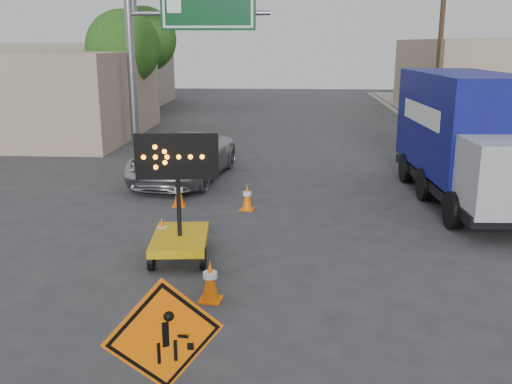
# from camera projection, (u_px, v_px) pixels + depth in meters

# --- Properties ---
(ground) EXTENTS (100.00, 100.00, 0.00)m
(ground) POSITION_uv_depth(u_px,v_px,m) (250.00, 379.00, 7.71)
(ground) COLOR #2D2D30
(ground) RESTS_ON ground
(curb_right) EXTENTS (0.40, 60.00, 0.12)m
(curb_right) POSITION_uv_depth(u_px,v_px,m) (468.00, 160.00, 21.72)
(curb_right) COLOR gray
(curb_right) RESTS_ON ground
(storefront_left_far) EXTENTS (12.00, 10.00, 4.40)m
(storefront_left_far) POSITION_uv_depth(u_px,v_px,m) (78.00, 74.00, 40.91)
(storefront_left_far) COLOR #A79B8B
(storefront_left_far) RESTS_ON ground
(building_right_far) EXTENTS (10.00, 14.00, 4.60)m
(building_right_far) POSITION_uv_depth(u_px,v_px,m) (496.00, 78.00, 35.26)
(building_right_far) COLOR tan
(building_right_far) RESTS_ON ground
(highway_gantry) EXTENTS (6.18, 0.38, 6.90)m
(highway_gantry) POSITION_uv_depth(u_px,v_px,m) (177.00, 26.00, 24.03)
(highway_gantry) COLOR slate
(highway_gantry) RESTS_ON ground
(utility_pole_far) EXTENTS (1.80, 0.26, 9.00)m
(utility_pole_far) POSITION_uv_depth(u_px,v_px,m) (441.00, 37.00, 29.18)
(utility_pole_far) COLOR #3F2B1B
(utility_pole_far) RESTS_ON ground
(tree_left_near) EXTENTS (3.71, 3.71, 6.03)m
(tree_left_near) POSITION_uv_depth(u_px,v_px,m) (123.00, 48.00, 28.39)
(tree_left_near) COLOR #3F2B1B
(tree_left_near) RESTS_ON ground
(tree_left_far) EXTENTS (4.10, 4.10, 6.66)m
(tree_left_far) POSITION_uv_depth(u_px,v_px,m) (144.00, 39.00, 36.06)
(tree_left_far) COLOR #3F2B1B
(tree_left_far) RESTS_ON ground
(construction_sign) EXTENTS (1.31, 0.95, 1.87)m
(construction_sign) POSITION_uv_depth(u_px,v_px,m) (165.00, 349.00, 6.56)
(construction_sign) COLOR black
(construction_sign) RESTS_ON ground
(arrow_board) EXTENTS (1.68, 1.97, 2.66)m
(arrow_board) POSITION_uv_depth(u_px,v_px,m) (180.00, 231.00, 11.89)
(arrow_board) COLOR #CD9F0B
(arrow_board) RESTS_ON ground
(pickup_truck) EXTENTS (3.15, 5.64, 1.49)m
(pickup_truck) POSITION_uv_depth(u_px,v_px,m) (183.00, 157.00, 18.78)
(pickup_truck) COLOR #B6B8BE
(pickup_truck) RESTS_ON ground
(box_truck) EXTENTS (2.70, 7.65, 3.59)m
(box_truck) POSITION_uv_depth(u_px,v_px,m) (466.00, 145.00, 15.99)
(box_truck) COLOR black
(box_truck) RESTS_ON ground
(cone_a) EXTENTS (0.43, 0.43, 0.76)m
(cone_a) POSITION_uv_depth(u_px,v_px,m) (210.00, 280.00, 9.96)
(cone_a) COLOR #FA6605
(cone_a) RESTS_ON ground
(cone_b) EXTENTS (0.43, 0.43, 0.72)m
(cone_b) POSITION_uv_depth(u_px,v_px,m) (162.00, 233.00, 12.47)
(cone_b) COLOR #FA6605
(cone_b) RESTS_ON ground
(cone_c) EXTENTS (0.43, 0.43, 0.72)m
(cone_c) POSITION_uv_depth(u_px,v_px,m) (247.00, 197.00, 15.42)
(cone_c) COLOR #FA6605
(cone_c) RESTS_ON ground
(cone_d) EXTENTS (0.38, 0.38, 0.72)m
(cone_d) POSITION_uv_depth(u_px,v_px,m) (179.00, 193.00, 15.79)
(cone_d) COLOR #FA6605
(cone_d) RESTS_ON ground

